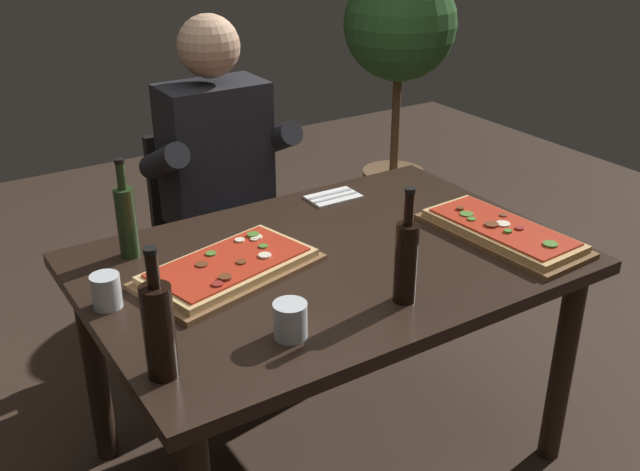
# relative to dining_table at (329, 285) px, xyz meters

# --- Properties ---
(ground_plane) EXTENTS (6.40, 6.40, 0.00)m
(ground_plane) POSITION_rel_dining_table_xyz_m (0.00, 0.00, -0.64)
(ground_plane) COLOR #38281E
(dining_table) EXTENTS (1.40, 0.96, 0.74)m
(dining_table) POSITION_rel_dining_table_xyz_m (0.00, 0.00, 0.00)
(dining_table) COLOR black
(dining_table) RESTS_ON ground_plane
(pizza_rectangular_front) EXTENTS (0.56, 0.39, 0.05)m
(pizza_rectangular_front) POSITION_rel_dining_table_xyz_m (-0.29, 0.06, 0.12)
(pizza_rectangular_front) COLOR brown
(pizza_rectangular_front) RESTS_ON dining_table
(pizza_rectangular_left) EXTENTS (0.28, 0.55, 0.05)m
(pizza_rectangular_left) POSITION_rel_dining_table_xyz_m (0.52, -0.18, 0.11)
(pizza_rectangular_left) COLOR brown
(pizza_rectangular_left) RESTS_ON dining_table
(wine_bottle_dark) EXTENTS (0.06, 0.06, 0.32)m
(wine_bottle_dark) POSITION_rel_dining_table_xyz_m (0.03, -0.31, 0.22)
(wine_bottle_dark) COLOR black
(wine_bottle_dark) RESTS_ON dining_table
(oil_bottle_amber) EXTENTS (0.07, 0.07, 0.32)m
(oil_bottle_amber) POSITION_rel_dining_table_xyz_m (-0.62, -0.28, 0.22)
(oil_bottle_amber) COLOR black
(oil_bottle_amber) RESTS_ON dining_table
(vinegar_bottle_green) EXTENTS (0.06, 0.06, 0.30)m
(vinegar_bottle_green) POSITION_rel_dining_table_xyz_m (-0.49, 0.32, 0.21)
(vinegar_bottle_green) COLOR #233819
(vinegar_bottle_green) RESTS_ON dining_table
(tumbler_near_camera) EXTENTS (0.08, 0.08, 0.09)m
(tumbler_near_camera) POSITION_rel_dining_table_xyz_m (-0.31, -0.30, 0.14)
(tumbler_near_camera) COLOR silver
(tumbler_near_camera) RESTS_ON dining_table
(tumbler_far_side) EXTENTS (0.08, 0.08, 0.09)m
(tumbler_far_side) POSITION_rel_dining_table_xyz_m (-0.63, 0.08, 0.14)
(tumbler_far_side) COLOR silver
(tumbler_far_side) RESTS_ON dining_table
(napkin_cutlery_set) EXTENTS (0.18, 0.11, 0.01)m
(napkin_cutlery_set) POSITION_rel_dining_table_xyz_m (0.26, 0.37, 0.10)
(napkin_cutlery_set) COLOR white
(napkin_cutlery_set) RESTS_ON dining_table
(diner_chair) EXTENTS (0.44, 0.44, 0.87)m
(diner_chair) POSITION_rel_dining_table_xyz_m (0.01, 0.86, -0.16)
(diner_chair) COLOR black
(diner_chair) RESTS_ON ground_plane
(seated_diner) EXTENTS (0.53, 0.41, 1.33)m
(seated_diner) POSITION_rel_dining_table_xyz_m (0.01, 0.74, 0.10)
(seated_diner) COLOR #23232D
(seated_diner) RESTS_ON ground_plane
(potted_plant_corner) EXTENTS (0.56, 0.56, 1.39)m
(potted_plant_corner) POSITION_rel_dining_table_xyz_m (1.27, 1.30, 0.30)
(potted_plant_corner) COLOR #846042
(potted_plant_corner) RESTS_ON ground_plane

